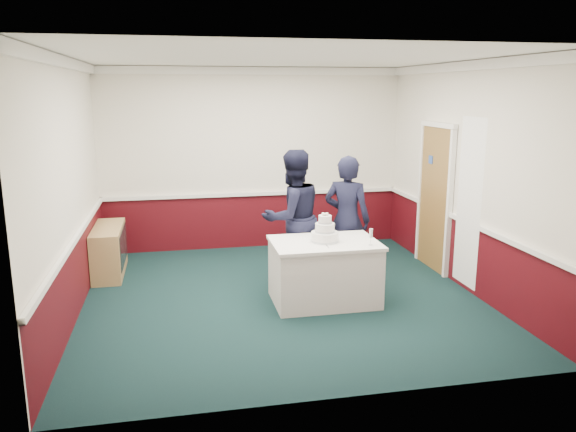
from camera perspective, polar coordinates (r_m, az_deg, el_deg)
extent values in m
plane|color=#112A2B|center=(7.35, -0.63, -8.24)|extent=(5.00, 5.00, 0.00)
cube|color=silver|center=(9.38, -3.52, 5.75)|extent=(5.00, 0.05, 3.00)
cube|color=silver|center=(6.94, -21.17, 2.49)|extent=(0.05, 5.00, 3.00)
cube|color=silver|center=(7.81, 17.52, 3.80)|extent=(0.05, 5.00, 3.00)
cube|color=white|center=(6.88, -0.69, 15.58)|extent=(5.00, 5.00, 0.05)
cube|color=#43080F|center=(9.57, -3.44, -0.50)|extent=(5.00, 0.02, 0.90)
cube|color=white|center=(9.46, -3.47, 2.25)|extent=(4.98, 0.05, 0.06)
cube|color=white|center=(9.30, -3.63, 14.51)|extent=(5.00, 0.08, 0.12)
cube|color=olive|center=(8.58, 14.70, 1.66)|extent=(0.05, 0.90, 2.10)
cube|color=#234799|center=(8.61, 14.30, 5.57)|extent=(0.01, 0.12, 0.12)
cube|color=white|center=(7.62, 17.90, 1.27)|extent=(0.02, 0.60, 2.20)
cube|color=tan|center=(8.57, -17.72, -3.35)|extent=(0.40, 1.20, 0.70)
cube|color=black|center=(8.53, -16.38, -2.98)|extent=(0.01, 1.00, 0.50)
cube|color=white|center=(7.10, 3.70, -5.78)|extent=(1.28, 0.88, 0.76)
cube|color=white|center=(6.99, 3.75, -2.75)|extent=(1.32, 0.92, 0.04)
cylinder|color=white|center=(6.97, 3.76, -2.11)|extent=(0.34, 0.34, 0.12)
cylinder|color=silver|center=(6.98, 3.75, -2.49)|extent=(0.35, 0.35, 0.03)
cylinder|color=white|center=(6.94, 3.77, -1.19)|extent=(0.24, 0.24, 0.11)
cylinder|color=silver|center=(6.95, 3.77, -1.54)|extent=(0.25, 0.25, 0.02)
cylinder|color=white|center=(6.92, 3.78, -0.35)|extent=(0.16, 0.16, 0.10)
cylinder|color=silver|center=(6.93, 3.78, -0.66)|extent=(0.17, 0.17, 0.02)
sphere|color=#EDE5C9|center=(6.90, 3.79, 0.19)|extent=(0.03, 0.03, 0.03)
sphere|color=#EDE5C9|center=(6.92, 3.98, 0.23)|extent=(0.03, 0.03, 0.03)
sphere|color=#EDE5C9|center=(6.92, 3.58, 0.23)|extent=(0.03, 0.03, 0.03)
sphere|color=#EDE5C9|center=(6.89, 3.98, 0.16)|extent=(0.03, 0.03, 0.03)
sphere|color=#EDE5C9|center=(6.88, 3.61, 0.16)|extent=(0.03, 0.03, 0.03)
cube|color=silver|center=(6.79, 3.95, -3.02)|extent=(0.02, 0.22, 0.00)
cylinder|color=silver|center=(6.87, 8.39, -2.92)|extent=(0.05, 0.05, 0.01)
cylinder|color=silver|center=(6.86, 8.41, -2.55)|extent=(0.01, 0.01, 0.09)
cylinder|color=silver|center=(6.84, 8.43, -1.74)|extent=(0.04, 0.04, 0.11)
imported|color=black|center=(7.64, 0.46, -0.17)|extent=(1.08, 0.96, 1.86)
imported|color=black|center=(7.75, 6.00, -0.38)|extent=(0.77, 0.71, 1.77)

